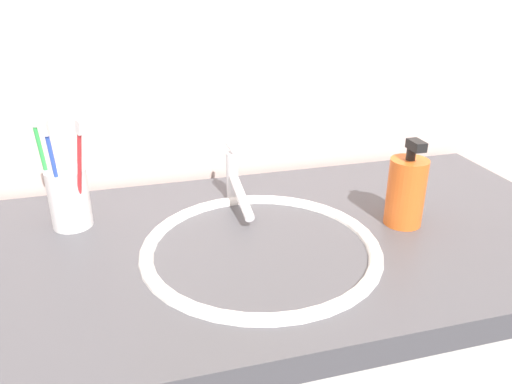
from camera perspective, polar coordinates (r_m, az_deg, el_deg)
sink_basin at (r=0.84m, az=0.55°, el=-8.76°), size 0.40×0.40×0.11m
faucet at (r=0.96m, az=-2.34°, el=1.03°), size 0.02×0.18×0.11m
toothbrush_cup at (r=0.93m, az=-20.60°, el=-0.67°), size 0.07×0.07×0.11m
toothbrush_green at (r=0.92m, az=-23.09°, el=3.04°), size 0.03×0.02×0.20m
toothbrush_blue at (r=0.88m, az=-22.02°, el=2.29°), size 0.01×0.04×0.20m
toothbrush_red at (r=0.87m, az=-19.55°, el=2.49°), size 0.04×0.06×0.20m
soap_dispenser at (r=0.92m, az=16.80°, el=0.11°), size 0.07×0.07×0.16m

